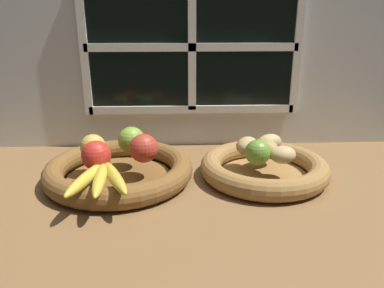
# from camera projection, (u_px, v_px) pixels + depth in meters

# --- Properties ---
(ground_plane) EXTENTS (1.40, 0.90, 0.03)m
(ground_plane) POSITION_uv_depth(u_px,v_px,m) (197.00, 186.00, 0.96)
(ground_plane) COLOR brown
(back_wall) EXTENTS (1.40, 0.05, 0.55)m
(back_wall) POSITION_uv_depth(u_px,v_px,m) (192.00, 57.00, 1.14)
(back_wall) COLOR silver
(back_wall) RESTS_ON ground_plane
(fruit_bowl_left) EXTENTS (0.38, 0.38, 0.05)m
(fruit_bowl_left) POSITION_uv_depth(u_px,v_px,m) (119.00, 171.00, 0.95)
(fruit_bowl_left) COLOR brown
(fruit_bowl_left) RESTS_ON ground_plane
(fruit_bowl_right) EXTENTS (0.33, 0.33, 0.05)m
(fruit_bowl_right) POSITION_uv_depth(u_px,v_px,m) (264.00, 168.00, 0.97)
(fruit_bowl_right) COLOR olive
(fruit_bowl_right) RESTS_ON ground_plane
(apple_golden_left) EXTENTS (0.06, 0.06, 0.06)m
(apple_golden_left) POSITION_uv_depth(u_px,v_px,m) (93.00, 147.00, 0.94)
(apple_golden_left) COLOR gold
(apple_golden_left) RESTS_ON fruit_bowl_left
(apple_red_front) EXTENTS (0.07, 0.07, 0.07)m
(apple_red_front) POSITION_uv_depth(u_px,v_px,m) (96.00, 155.00, 0.87)
(apple_red_front) COLOR red
(apple_red_front) RESTS_ON fruit_bowl_left
(apple_red_right) EXTENTS (0.07, 0.07, 0.07)m
(apple_red_right) POSITION_uv_depth(u_px,v_px,m) (144.00, 148.00, 0.92)
(apple_red_right) COLOR #B73828
(apple_red_right) RESTS_ON fruit_bowl_left
(apple_green_back) EXTENTS (0.07, 0.07, 0.07)m
(apple_green_back) POSITION_uv_depth(u_px,v_px,m) (131.00, 140.00, 0.98)
(apple_green_back) COLOR #7AA338
(apple_green_back) RESTS_ON fruit_bowl_left
(banana_bunch_front) EXTENTS (0.14, 0.20, 0.03)m
(banana_bunch_front) POSITION_uv_depth(u_px,v_px,m) (101.00, 177.00, 0.81)
(banana_bunch_front) COLOR gold
(banana_bunch_front) RESTS_ON fruit_bowl_left
(potato_back) EXTENTS (0.09, 0.08, 0.05)m
(potato_back) POSITION_uv_depth(u_px,v_px,m) (269.00, 143.00, 1.00)
(potato_back) COLOR tan
(potato_back) RESTS_ON fruit_bowl_right
(potato_large) EXTENTS (0.08, 0.09, 0.05)m
(potato_large) POSITION_uv_depth(u_px,v_px,m) (265.00, 148.00, 0.95)
(potato_large) COLOR #A38451
(potato_large) RESTS_ON fruit_bowl_right
(potato_small) EXTENTS (0.08, 0.07, 0.04)m
(potato_small) POSITION_uv_depth(u_px,v_px,m) (283.00, 155.00, 0.92)
(potato_small) COLOR tan
(potato_small) RESTS_ON fruit_bowl_right
(potato_oblong) EXTENTS (0.08, 0.09, 0.05)m
(potato_oblong) POSITION_uv_depth(u_px,v_px,m) (247.00, 146.00, 0.98)
(potato_oblong) COLOR tan
(potato_oblong) RESTS_ON fruit_bowl_right
(lime_near) EXTENTS (0.06, 0.06, 0.06)m
(lime_near) POSITION_uv_depth(u_px,v_px,m) (258.00, 152.00, 0.90)
(lime_near) COLOR olive
(lime_near) RESTS_ON fruit_bowl_right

